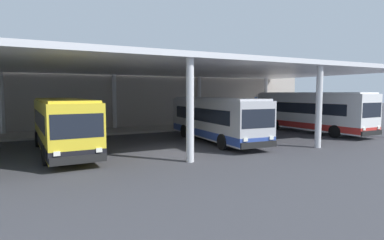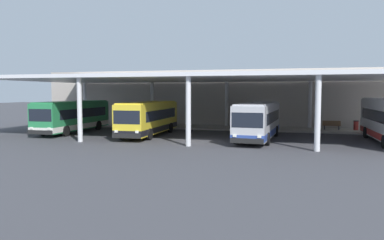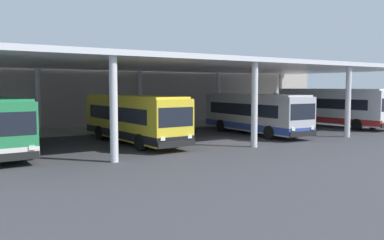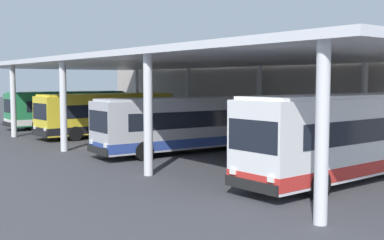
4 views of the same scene
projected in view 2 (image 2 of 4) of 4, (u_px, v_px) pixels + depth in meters
The scene contains 10 objects.
ground_plane at pixel (197, 142), 30.89m from camera, with size 200.00×200.00×0.00m, color #3D3D42.
platform_kerb at pixel (224, 128), 42.17m from camera, with size 42.00×4.50×0.18m, color #A39E93.
station_building_facade at pixel (229, 98), 45.05m from camera, with size 48.00×1.60×6.72m, color #ADA399.
canopy_shelter at pixel (212, 79), 35.78m from camera, with size 40.00×17.00×5.55m.
bus_nearest_bay at pixel (73, 116), 38.04m from camera, with size 2.84×10.57×3.17m.
bus_second_bay at pixel (149, 118), 35.34m from camera, with size 2.97×10.61×3.17m.
bus_middle_bay at pixel (258, 121), 32.11m from camera, with size 3.11×10.65×3.17m.
bench_waiting at pixel (332, 125), 39.14m from camera, with size 1.80×0.45×0.92m.
trash_bin at pixel (356, 125), 38.71m from camera, with size 0.52×0.52×0.98m.
banner_sign at pixel (373, 113), 37.20m from camera, with size 0.70×0.12×3.20m.
Camera 2 is at (7.85, -29.65, 4.08)m, focal length 35.26 mm.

